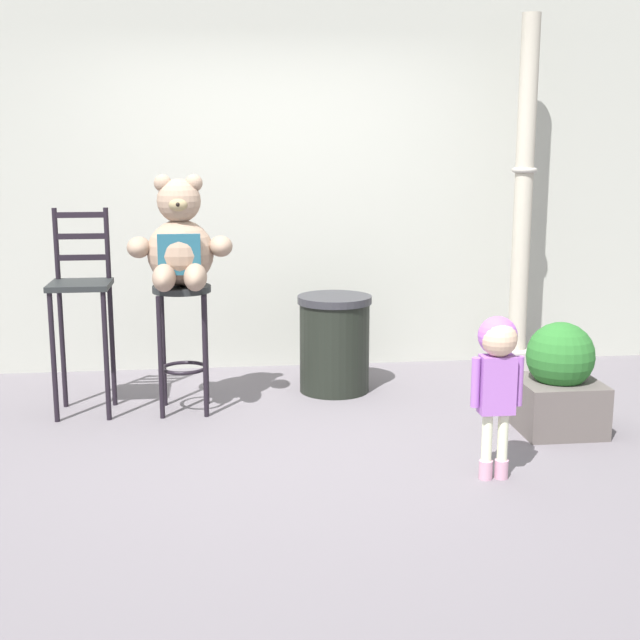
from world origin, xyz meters
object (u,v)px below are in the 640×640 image
Objects in this scene: trash_bin at (334,343)px; planter_with_shrub at (559,382)px; teddy_bear at (180,246)px; child_walking at (497,362)px; bar_chair_empty at (82,299)px; lamppost at (521,239)px; bar_stool_with_teddy at (183,324)px.

trash_bin reaches higher than planter_with_shrub.
teddy_bear is 0.82× the size of child_walking.
bar_chair_empty is (-0.62, 0.08, -0.34)m from teddy_bear.
planter_with_shrub is (2.23, -0.62, -0.77)m from teddy_bear.
teddy_bear is at bearing 164.38° from planter_with_shrub.
teddy_bear is 2.13m from child_walking.
lamppost is (1.43, 0.35, 0.67)m from trash_bin.
bar_stool_with_teddy is at bearing -86.27° from child_walking.
lamppost is at bearing 13.60° from trash_bin.
lamppost reaches higher than teddy_bear.
bar_stool_with_teddy is at bearing 90.00° from teddy_bear.
teddy_bear reaches higher than bar_stool_with_teddy.
bar_chair_empty is at bearing -169.63° from trash_bin.
teddy_bear is at bearing -85.59° from child_walking.
bar_chair_empty is at bearing 175.22° from bar_stool_with_teddy.
teddy_bear is 1.04× the size of planter_with_shrub.
trash_bin is 1.01× the size of planter_with_shrub.
teddy_bear is 0.72m from bar_chair_empty.
child_walking is 2.64m from bar_chair_empty.
child_walking is at bearing -112.12° from lamppost.
bar_chair_empty is (-0.62, 0.05, 0.16)m from bar_stool_with_teddy.
bar_stool_with_teddy is at bearing -160.87° from trash_bin.
bar_stool_with_teddy reaches higher than planter_with_shrub.
bar_chair_empty reaches higher than planter_with_shrub.
bar_stool_with_teddy is 1.18× the size of teddy_bear.
child_walking is at bearing -70.53° from trash_bin.
teddy_bear reaches higher than bar_chair_empty.
planter_with_shrub is (-0.22, -1.35, -0.70)m from lamppost.
trash_bin is 0.52× the size of bar_chair_empty.
bar_chair_empty reaches higher than child_walking.
bar_stool_with_teddy is at bearing 163.61° from planter_with_shrub.
teddy_bear is 0.53× the size of bar_chair_empty.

